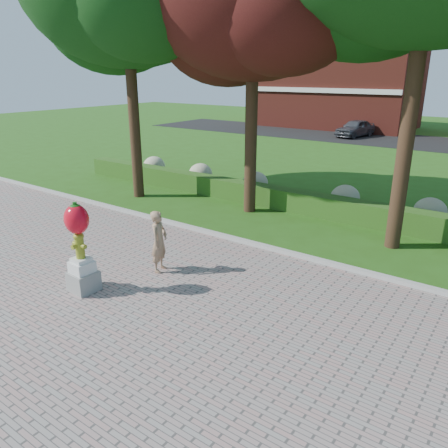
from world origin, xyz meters
name	(u,v)px	position (x,y,z in m)	size (l,w,h in m)	color
ground	(189,282)	(0.00, 0.00, 0.00)	(100.00, 100.00, 0.00)	#275314
walkway	(48,362)	(0.00, -4.00, 0.02)	(40.00, 14.00, 0.04)	gray
curb	(252,244)	(0.00, 3.00, 0.07)	(40.00, 0.18, 0.15)	#ADADA5
lawn_hedge	(309,203)	(0.00, 7.00, 0.40)	(24.00, 0.70, 0.80)	#244C15
hydrangea_row	(334,196)	(0.57, 8.00, 0.55)	(20.10, 1.10, 0.99)	tan
street	(431,143)	(0.00, 28.00, 0.01)	(50.00, 8.00, 0.02)	black
building_left	(338,89)	(-10.00, 34.00, 3.50)	(14.00, 8.00, 7.00)	maroon
tree_mid_left	(252,1)	(-2.10, 6.08, 7.30)	(8.25, 7.04, 10.69)	black
hydrant_sculpture	(80,245)	(-1.73, -1.86, 1.22)	(0.65, 0.63, 2.23)	gray
woman	(159,241)	(-1.01, 0.04, 0.87)	(0.61, 0.40, 1.66)	#9F7B5B
parked_car	(355,128)	(-5.85, 27.95, 0.71)	(1.63, 4.05, 1.38)	#43454B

